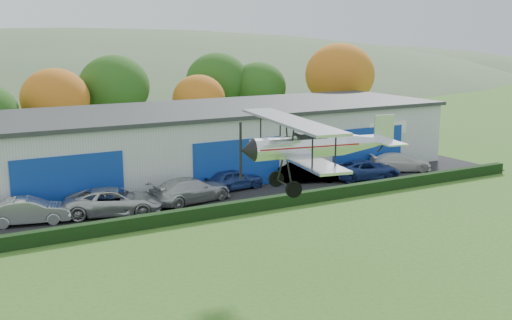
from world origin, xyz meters
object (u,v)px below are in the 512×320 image
car_2 (114,201)px  car_7 (400,162)px  biplane (313,144)px  car_1 (29,211)px  car_6 (366,170)px  car_3 (190,190)px  hangar (203,140)px  car_5 (309,171)px  car_4 (233,179)px

car_2 → car_7: size_ratio=1.18×
car_7 → biplane: biplane is taller
car_1 → car_7: size_ratio=0.93×
car_6 → car_1: bearing=101.7°
car_3 → car_7: bearing=-99.7°
car_1 → car_6: 24.71m
car_2 → car_7: 24.01m
hangar → biplane: (-4.58, -22.17, 3.56)m
hangar → car_6: 13.16m
car_1 → car_2: size_ratio=0.79×
car_1 → car_7: bearing=-77.3°
hangar → car_3: 9.34m
car_2 → car_3: (5.25, 0.33, 0.01)m
car_5 → car_4: bearing=102.5°
car_1 → car_6: size_ratio=0.89×
hangar → car_7: (14.19, -7.51, -1.87)m
car_1 → car_3: size_ratio=0.82×
hangar → car_5: (5.62, -6.96, -1.81)m
car_1 → car_5: (20.38, 0.73, 0.02)m
car_6 → biplane: size_ratio=0.61×
car_4 → car_6: bearing=-106.7°
car_1 → car_4: bearing=-72.1°
car_1 → car_6: bearing=-79.3°
car_3 → car_7: 18.75m
car_3 → car_6: size_ratio=1.08×
car_1 → car_7: (28.94, 0.19, -0.04)m
car_3 → car_7: car_3 is taller
car_3 → biplane: (-0.02, -14.22, 5.33)m
car_4 → car_5: (6.14, -0.65, 0.04)m
hangar → car_6: hangar is taller
car_1 → car_6: car_1 is taller
car_5 → biplane: 19.08m
car_4 → car_6: (10.46, -2.10, -0.02)m
car_2 → car_6: bearing=-72.6°
car_6 → car_7: car_6 is taller
car_1 → car_3: bearing=-79.1°
car_6 → biplane: (-14.51, -13.75, 5.43)m
hangar → car_2: (-9.81, -8.28, -1.78)m
hangar → car_4: size_ratio=9.12×
car_2 → car_5: size_ratio=1.23×
hangar → car_2: hangar is taller
car_1 → car_2: (4.94, -0.59, 0.05)m
hangar → car_4: 6.60m
car_5 → car_6: (4.32, -1.45, -0.06)m
car_7 → car_6: bearing=124.6°
car_5 → biplane: (-10.20, -15.21, 5.37)m
car_2 → biplane: bearing=-141.6°
car_7 → biplane: bearing=150.5°
hangar → car_3: hangar is taller
car_1 → biplane: size_ratio=0.54×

